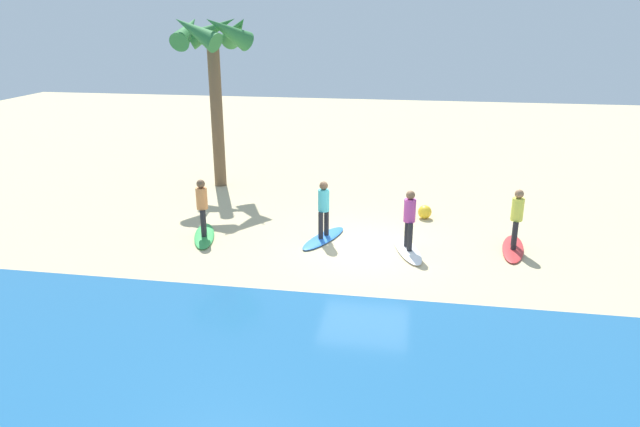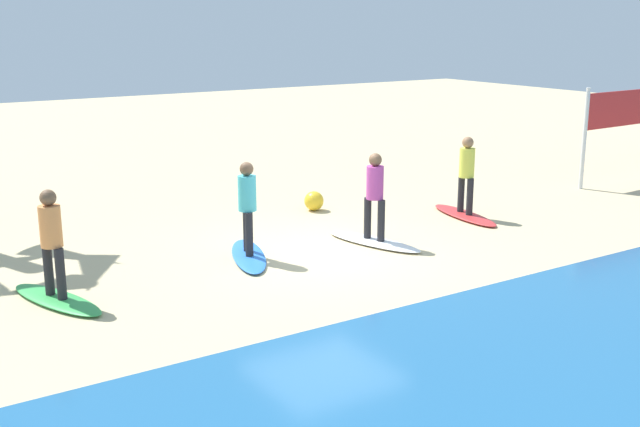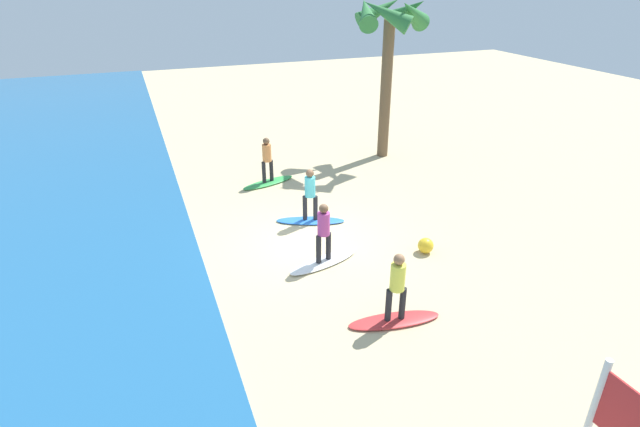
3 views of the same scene
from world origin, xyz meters
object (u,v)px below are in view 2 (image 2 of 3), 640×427
object	(u,v)px
surfboard_white	(374,242)
surfboard_blue	(249,256)
surfer_red	(467,169)
surfboard_red	(464,215)
surfer_green	(51,236)
surfer_white	(375,190)
surfboard_green	(57,299)
surfer_blue	(247,201)
beach_ball	(314,201)

from	to	relation	value
surfboard_white	surfboard_blue	bearing A→B (deg)	-117.21
surfboard_white	surfboard_blue	xyz separation A→B (m)	(2.40, -0.50, 0.00)
surfer_red	surfboard_white	size ratio (longest dim) A/B	0.78
surfboard_red	surfer_green	distance (m)	8.76
surfer_white	surfboard_green	xyz separation A→B (m)	(5.85, -0.11, -0.99)
surfboard_blue	surfer_red	bearing A→B (deg)	112.09
surfboard_red	surfboard_white	bearing A→B (deg)	-70.37
surfer_red	surfboard_blue	distance (m)	5.34
surfboard_green	surfer_blue	bearing A→B (deg)	78.66
surfboard_red	surfer_white	bearing A→B (deg)	-70.37
surfboard_red	surfer_white	size ratio (longest dim) A/B	1.28
surfboard_red	surfboard_blue	bearing A→B (deg)	-80.89
surfer_red	surfer_white	bearing A→B (deg)	11.34
surfer_red	surfer_white	distance (m)	2.90
surfer_red	beach_ball	distance (m)	3.38
surfboard_white	surfboard_blue	size ratio (longest dim) A/B	1.00
surfer_green	surfboard_red	bearing A→B (deg)	-176.96
surfboard_red	surfboard_green	xyz separation A→B (m)	(8.69, 0.46, 0.00)
surfboard_white	surfer_white	size ratio (longest dim) A/B	1.28
surfboard_blue	surfboard_green	distance (m)	3.47
surfboard_blue	surfer_blue	size ratio (longest dim) A/B	1.28
surfboard_green	surfer_green	world-z (taller)	surfer_green
surfer_red	beach_ball	size ratio (longest dim) A/B	3.81
surfer_green	surfboard_green	bearing A→B (deg)	90.00
surfer_white	surfer_blue	distance (m)	2.45
surfer_blue	surfer_green	world-z (taller)	same
surfer_blue	surfboard_blue	bearing A→B (deg)	90.00
surfer_white	surfer_green	world-z (taller)	same
surfer_white	surfboard_blue	distance (m)	2.64
surfboard_red	surfboard_blue	size ratio (longest dim) A/B	1.00
surfboard_green	beach_ball	size ratio (longest dim) A/B	4.88
surfboard_white	surfer_white	bearing A→B (deg)	-78.26
surfer_blue	beach_ball	bearing A→B (deg)	-140.94
surfer_blue	surfer_red	bearing A→B (deg)	-179.18
beach_ball	surfboard_blue	bearing A→B (deg)	39.06
surfer_red	surfer_white	xyz separation A→B (m)	(2.85, 0.57, 0.00)
surfboard_blue	beach_ball	bearing A→B (deg)	150.34
surfboard_green	beach_ball	xyz separation A→B (m)	(-6.31, -2.71, 0.17)
surfer_white	surfboard_red	bearing A→B (deg)	-168.66
surfboard_white	surfer_white	xyz separation A→B (m)	(0.00, 0.00, 0.99)
surfer_red	surfer_white	size ratio (longest dim) A/B	1.00
surfboard_red	surfboard_blue	world-z (taller)	same
surfer_green	surfer_blue	bearing A→B (deg)	-173.59
surfer_red	surfer_blue	bearing A→B (deg)	0.82
surfer_white	surfer_blue	world-z (taller)	same
surfboard_blue	surfboard_white	bearing A→B (deg)	99.61
surfer_white	surfboard_green	size ratio (longest dim) A/B	0.78
surfboard_red	surfboard_blue	xyz separation A→B (m)	(5.25, 0.07, 0.00)
surfboard_white	surfer_blue	world-z (taller)	surfer_blue
surfer_blue	surfer_green	size ratio (longest dim) A/B	1.00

